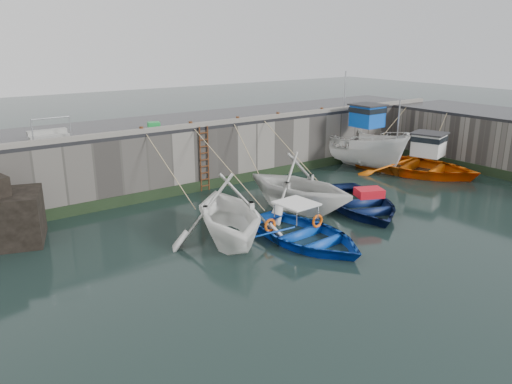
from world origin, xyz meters
TOP-DOWN VIEW (x-y plane):
  - ground at (0.00, 0.00)m, footprint 120.00×120.00m
  - quay_back at (0.00, 12.50)m, footprint 30.00×5.00m
  - road_back at (0.00, 12.50)m, footprint 30.00×5.00m
  - kerb_back at (0.00, 10.15)m, footprint 30.00×0.30m
  - algae_back at (0.00, 9.96)m, footprint 30.00×0.08m
  - algae_right at (11.96, 2.50)m, footprint 0.08×15.00m
  - ladder at (-2.00, 9.91)m, footprint 0.51×0.08m
  - boat_near_white at (-4.50, 3.90)m, footprint 6.17×6.60m
  - boat_near_white_rope at (-4.50, 8.20)m, footprint 0.04×4.44m
  - boat_near_blue at (-2.30, 2.09)m, footprint 4.08×5.48m
  - boat_near_blue_rope at (-2.30, 7.30)m, footprint 0.04×6.00m
  - boat_near_blacktrim at (-0.10, 5.06)m, footprint 5.75×6.29m
  - boat_near_blacktrim_rope at (-0.10, 8.78)m, footprint 0.04×3.57m
  - boat_near_navy at (2.10, 3.42)m, footprint 5.79×6.59m
  - boat_near_navy_rope at (2.10, 7.96)m, footprint 0.04×4.83m
  - boat_far_white at (7.78, 8.97)m, footprint 2.85×7.21m
  - boat_far_orange at (9.26, 5.89)m, footprint 6.72×8.01m
  - fish_crate at (-4.02, 11.08)m, footprint 0.65×0.57m
  - railing at (-8.75, 11.25)m, footprint 1.60×1.05m
  - bollard_a at (-5.00, 10.25)m, footprint 0.18×0.18m
  - bollard_b at (-2.50, 10.25)m, footprint 0.18×0.18m
  - bollard_c at (0.20, 10.25)m, footprint 0.18×0.18m
  - bollard_d at (2.80, 10.25)m, footprint 0.18×0.18m
  - bollard_e at (6.00, 10.25)m, footprint 0.18×0.18m

SIDE VIEW (x-z plane):
  - ground at x=0.00m, z-range 0.00..0.00m
  - boat_near_white at x=-4.50m, z-range -1.40..1.40m
  - boat_near_white_rope at x=-4.50m, z-range -1.55..1.55m
  - boat_near_blue at x=-2.30m, z-range -0.54..0.54m
  - boat_near_blue_rope at x=-2.30m, z-range -1.55..1.55m
  - boat_near_blacktrim at x=-0.10m, z-range -1.41..1.41m
  - boat_near_blacktrim_rope at x=-0.10m, z-range -1.55..1.55m
  - boat_near_navy at x=2.10m, z-range -0.57..0.57m
  - boat_near_navy_rope at x=2.10m, z-range -1.55..1.55m
  - algae_back at x=0.00m, z-range 0.00..0.50m
  - algae_right at x=11.96m, z-range 0.00..0.50m
  - boat_far_orange at x=9.26m, z-range -1.76..2.67m
  - boat_far_white at x=7.78m, z-range -1.72..4.04m
  - quay_back at x=0.00m, z-range 0.00..3.00m
  - ladder at x=-2.00m, z-range -0.01..3.19m
  - road_back at x=0.00m, z-range 3.00..3.16m
  - kerb_back at x=0.00m, z-range 3.16..3.36m
  - bollard_a at x=-5.00m, z-range 3.16..3.44m
  - bollard_b at x=-2.50m, z-range 3.16..3.44m
  - bollard_c at x=0.20m, z-range 3.16..3.44m
  - bollard_d at x=2.80m, z-range 3.16..3.44m
  - bollard_e at x=6.00m, z-range 3.16..3.44m
  - fish_crate at x=-4.02m, z-range 3.16..3.45m
  - railing at x=-8.75m, z-range 2.86..3.86m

